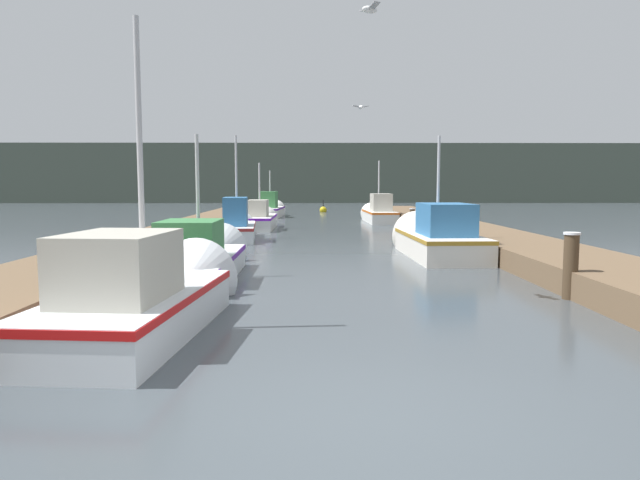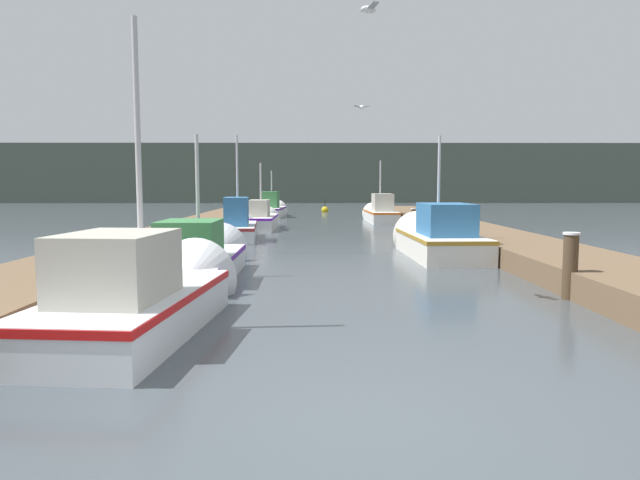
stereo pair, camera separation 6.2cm
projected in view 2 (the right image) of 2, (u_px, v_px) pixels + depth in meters
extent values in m
plane|color=#3D4449|center=(361.00, 423.00, 4.90)|extent=(200.00, 200.00, 0.00)
cube|color=brown|center=(181.00, 234.00, 20.77)|extent=(2.44, 40.00, 0.50)
cube|color=brown|center=(472.00, 233.00, 20.84)|extent=(2.44, 40.00, 0.50)
cube|color=#424C42|center=(319.00, 174.00, 69.86)|extent=(120.00, 16.00, 6.51)
cube|color=silver|center=(134.00, 313.00, 7.74)|extent=(1.94, 4.14, 0.60)
cube|color=red|center=(134.00, 296.00, 7.71)|extent=(1.97, 4.17, 0.10)
cone|color=silver|center=(189.00, 282.00, 10.17)|extent=(1.59, 1.00, 1.53)
cube|color=#B2AD9E|center=(117.00, 266.00, 7.17)|extent=(1.30, 1.69, 0.84)
cylinder|color=#B2B2B7|center=(138.00, 155.00, 7.83)|extent=(0.08, 0.08, 3.70)
cube|color=silver|center=(196.00, 267.00, 12.25)|extent=(1.65, 4.36, 0.54)
cube|color=#541493|center=(196.00, 258.00, 12.23)|extent=(1.68, 4.39, 0.10)
cone|color=silver|center=(216.00, 252.00, 14.89)|extent=(1.54, 0.97, 1.53)
cube|color=#387A42|center=(190.00, 239.00, 11.65)|extent=(1.17, 1.55, 0.77)
cylinder|color=#B2B2B7|center=(198.00, 194.00, 12.42)|extent=(0.08, 0.08, 2.59)
cube|color=silver|center=(440.00, 245.00, 16.00)|extent=(1.89, 4.45, 0.67)
cube|color=#A37723|center=(441.00, 236.00, 15.97)|extent=(1.92, 4.48, 0.10)
cone|color=silver|center=(420.00, 237.00, 18.63)|extent=(1.69, 0.95, 1.66)
cube|color=#2D6699|center=(446.00, 219.00, 15.38)|extent=(1.31, 1.87, 0.86)
cylinder|color=#B2B2B7|center=(439.00, 184.00, 16.16)|extent=(0.08, 0.08, 2.74)
cube|color=silver|center=(238.00, 232.00, 21.17)|extent=(1.67, 4.21, 0.57)
cube|color=maroon|center=(238.00, 226.00, 21.15)|extent=(1.70, 4.24, 0.10)
cone|color=silver|center=(241.00, 227.00, 23.73)|extent=(1.34, 1.16, 1.25)
cube|color=#2D6699|center=(237.00, 211.00, 20.58)|extent=(0.97, 1.78, 1.01)
cylinder|color=#B2B2B7|center=(237.00, 180.00, 21.29)|extent=(0.08, 0.08, 3.29)
cube|color=silver|center=(260.00, 222.00, 26.10)|extent=(1.35, 4.21, 0.61)
cube|color=purple|center=(260.00, 217.00, 26.07)|extent=(1.38, 4.24, 0.10)
cone|color=silver|center=(265.00, 219.00, 28.71)|extent=(1.28, 1.04, 1.27)
cube|color=#B2AD9E|center=(259.00, 208.00, 25.51)|extent=(0.86, 1.48, 0.74)
cylinder|color=#B2B2B7|center=(261.00, 189.00, 26.27)|extent=(0.08, 0.08, 2.41)
cube|color=silver|center=(381.00, 216.00, 30.75)|extent=(1.51, 4.55, 0.63)
cube|color=#D75F1C|center=(381.00, 212.00, 30.72)|extent=(1.54, 4.58, 0.10)
cone|color=silver|center=(374.00, 214.00, 33.49)|extent=(1.33, 1.06, 1.30)
cube|color=#B2AD9E|center=(383.00, 202.00, 30.11)|extent=(1.04, 1.53, 0.92)
cylinder|color=#B2B2B7|center=(380.00, 186.00, 30.92)|extent=(0.08, 0.08, 2.70)
cube|color=silver|center=(271.00, 212.00, 35.74)|extent=(1.68, 4.35, 0.61)
cube|color=#5D1F9C|center=(271.00, 208.00, 35.72)|extent=(1.71, 4.38, 0.10)
cone|color=silver|center=(276.00, 210.00, 38.34)|extent=(1.44, 1.03, 1.39)
cube|color=#387A42|center=(270.00, 200.00, 35.13)|extent=(1.10, 1.49, 1.00)
cylinder|color=#B2B2B7|center=(272.00, 189.00, 35.92)|extent=(0.08, 0.08, 2.30)
cylinder|color=#473523|center=(386.00, 206.00, 37.47)|extent=(0.30, 0.30, 1.20)
cylinder|color=silver|center=(386.00, 197.00, 37.41)|extent=(0.34, 0.34, 0.04)
cylinder|color=#473523|center=(413.00, 219.00, 25.83)|extent=(0.23, 0.23, 0.92)
cylinder|color=silver|center=(414.00, 209.00, 25.79)|extent=(0.26, 0.26, 0.04)
cylinder|color=#473523|center=(570.00, 267.00, 10.12)|extent=(0.26, 0.26, 1.16)
cylinder|color=silver|center=(572.00, 234.00, 10.06)|extent=(0.29, 0.29, 0.04)
sphere|color=gold|center=(325.00, 210.00, 42.09)|extent=(0.52, 0.52, 0.52)
cylinder|color=black|center=(325.00, 203.00, 42.04)|extent=(0.06, 0.06, 0.50)
ellipsoid|color=white|center=(369.00, 10.00, 9.62)|extent=(0.31, 0.23, 0.12)
cube|color=gray|center=(365.00, 11.00, 9.75)|extent=(0.21, 0.30, 0.07)
cube|color=gray|center=(372.00, 6.00, 9.49)|extent=(0.21, 0.30, 0.07)
ellipsoid|color=white|center=(361.00, 107.00, 18.38)|extent=(0.21, 0.31, 0.12)
cube|color=gray|center=(365.00, 107.00, 18.41)|extent=(0.29, 0.19, 0.07)
cube|color=gray|center=(357.00, 106.00, 18.34)|extent=(0.29, 0.19, 0.07)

